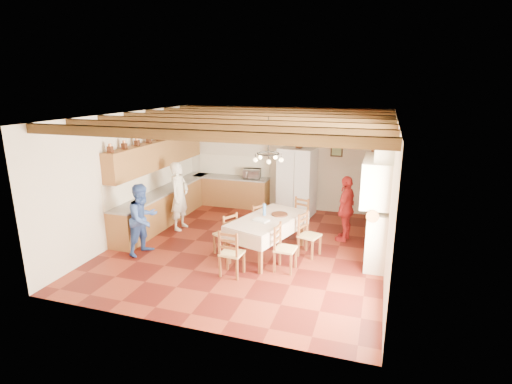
# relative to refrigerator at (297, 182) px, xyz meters

# --- Properties ---
(floor) EXTENTS (6.00, 6.50, 0.02)m
(floor) POSITION_rel_refrigerator_xyz_m (-0.55, -2.70, -0.97)
(floor) COLOR #4D140F
(floor) RESTS_ON ground
(ceiling) EXTENTS (6.00, 6.50, 0.02)m
(ceiling) POSITION_rel_refrigerator_xyz_m (-0.55, -2.70, 2.05)
(ceiling) COLOR white
(ceiling) RESTS_ON ground
(wall_back) EXTENTS (6.00, 0.02, 3.00)m
(wall_back) POSITION_rel_refrigerator_xyz_m (-0.55, 0.56, 0.54)
(wall_back) COLOR beige
(wall_back) RESTS_ON ground
(wall_front) EXTENTS (6.00, 0.02, 3.00)m
(wall_front) POSITION_rel_refrigerator_xyz_m (-0.55, -5.96, 0.54)
(wall_front) COLOR beige
(wall_front) RESTS_ON ground
(wall_left) EXTENTS (0.02, 6.50, 3.00)m
(wall_left) POSITION_rel_refrigerator_xyz_m (-3.56, -2.70, 0.54)
(wall_left) COLOR beige
(wall_left) RESTS_ON ground
(wall_right) EXTENTS (0.02, 6.50, 3.00)m
(wall_right) POSITION_rel_refrigerator_xyz_m (2.46, -2.70, 0.54)
(wall_right) COLOR beige
(wall_right) RESTS_ON ground
(ceiling_beams) EXTENTS (6.00, 6.30, 0.16)m
(ceiling_beams) POSITION_rel_refrigerator_xyz_m (-0.55, -2.70, 1.95)
(ceiling_beams) COLOR #3A2610
(ceiling_beams) RESTS_ON ground
(lower_cabinets_left) EXTENTS (0.60, 4.30, 0.86)m
(lower_cabinets_left) POSITION_rel_refrigerator_xyz_m (-3.25, -1.65, -0.53)
(lower_cabinets_left) COLOR brown
(lower_cabinets_left) RESTS_ON ground
(lower_cabinets_back) EXTENTS (2.30, 0.60, 0.86)m
(lower_cabinets_back) POSITION_rel_refrigerator_xyz_m (-2.10, 0.25, -0.53)
(lower_cabinets_back) COLOR brown
(lower_cabinets_back) RESTS_ON ground
(countertop_left) EXTENTS (0.62, 4.30, 0.04)m
(countertop_left) POSITION_rel_refrigerator_xyz_m (-3.25, -1.65, -0.08)
(countertop_left) COLOR gray
(countertop_left) RESTS_ON lower_cabinets_left
(countertop_back) EXTENTS (2.34, 0.62, 0.04)m
(countertop_back) POSITION_rel_refrigerator_xyz_m (-2.10, 0.25, -0.08)
(countertop_back) COLOR gray
(countertop_back) RESTS_ON lower_cabinets_back
(backsplash_left) EXTENTS (0.03, 4.30, 0.60)m
(backsplash_left) POSITION_rel_refrigerator_xyz_m (-3.54, -1.65, 0.24)
(backsplash_left) COLOR white
(backsplash_left) RESTS_ON ground
(backsplash_back) EXTENTS (2.30, 0.03, 0.60)m
(backsplash_back) POSITION_rel_refrigerator_xyz_m (-2.10, 0.54, 0.24)
(backsplash_back) COLOR white
(backsplash_back) RESTS_ON ground
(upper_cabinets) EXTENTS (0.35, 4.20, 0.70)m
(upper_cabinets) POSITION_rel_refrigerator_xyz_m (-3.38, -1.65, 0.89)
(upper_cabinets) COLOR brown
(upper_cabinets) RESTS_ON ground
(fireplace) EXTENTS (0.56, 1.60, 2.80)m
(fireplace) POSITION_rel_refrigerator_xyz_m (2.17, -2.50, 0.44)
(fireplace) COLOR beige
(fireplace) RESTS_ON ground
(wall_picture) EXTENTS (0.34, 0.03, 0.42)m
(wall_picture) POSITION_rel_refrigerator_xyz_m (1.00, 0.53, 0.89)
(wall_picture) COLOR #302113
(wall_picture) RESTS_ON ground
(refrigerator) EXTENTS (1.05, 0.91, 1.92)m
(refrigerator) POSITION_rel_refrigerator_xyz_m (0.00, 0.00, 0.00)
(refrigerator) COLOR silver
(refrigerator) RESTS_ON floor
(hutch) EXTENTS (0.57, 1.26, 2.25)m
(hutch) POSITION_rel_refrigerator_xyz_m (2.20, -0.50, 0.17)
(hutch) COLOR #331B0C
(hutch) RESTS_ON floor
(dining_table) EXTENTS (1.51, 2.14, 0.84)m
(dining_table) POSITION_rel_refrigerator_xyz_m (-0.02, -2.93, -0.20)
(dining_table) COLOR beige
(dining_table) RESTS_ON floor
(chandelier) EXTENTS (0.47, 0.47, 0.03)m
(chandelier) POSITION_rel_refrigerator_xyz_m (-0.02, -2.93, 1.29)
(chandelier) COLOR black
(chandelier) RESTS_ON ground
(chair_left_near) EXTENTS (0.55, 0.56, 0.96)m
(chair_left_near) POSITION_rel_refrigerator_xyz_m (-0.91, -3.17, -0.48)
(chair_left_near) COLOR brown
(chair_left_near) RESTS_ON floor
(chair_left_far) EXTENTS (0.55, 0.56, 0.96)m
(chair_left_far) POSITION_rel_refrigerator_xyz_m (-0.54, -2.31, -0.48)
(chair_left_far) COLOR brown
(chair_left_far) RESTS_ON floor
(chair_right_near) EXTENTS (0.42, 0.44, 0.96)m
(chair_right_near) POSITION_rel_refrigerator_xyz_m (0.54, -3.57, -0.48)
(chair_right_near) COLOR brown
(chair_right_near) RESTS_ON floor
(chair_right_far) EXTENTS (0.51, 0.52, 0.96)m
(chair_right_far) POSITION_rel_refrigerator_xyz_m (0.87, -2.72, -0.48)
(chair_right_far) COLOR brown
(chair_right_far) RESTS_ON floor
(chair_end_near) EXTENTS (0.44, 0.43, 0.96)m
(chair_end_near) POSITION_rel_refrigerator_xyz_m (-0.40, -4.08, -0.48)
(chair_end_near) COLOR brown
(chair_end_near) RESTS_ON floor
(chair_end_far) EXTENTS (0.53, 0.52, 0.96)m
(chair_end_far) POSITION_rel_refrigerator_xyz_m (0.40, -1.70, -0.48)
(chair_end_far) COLOR brown
(chair_end_far) RESTS_ON floor
(person_man) EXTENTS (0.44, 0.65, 1.75)m
(person_man) POSITION_rel_refrigerator_xyz_m (-2.61, -2.06, -0.09)
(person_man) COLOR silver
(person_man) RESTS_ON floor
(person_woman_blue) EXTENTS (0.77, 0.89, 1.58)m
(person_woman_blue) POSITION_rel_refrigerator_xyz_m (-2.62, -3.69, -0.17)
(person_woman_blue) COLOR #32509F
(person_woman_blue) RESTS_ON floor
(person_woman_red) EXTENTS (0.59, 0.99, 1.58)m
(person_woman_red) POSITION_rel_refrigerator_xyz_m (1.52, -1.56, -0.17)
(person_woman_red) COLOR #A72020
(person_woman_red) RESTS_ON floor
(microwave) EXTENTS (0.57, 0.43, 0.28)m
(microwave) POSITION_rel_refrigerator_xyz_m (-1.42, 0.25, 0.08)
(microwave) COLOR silver
(microwave) RESTS_ON countertop_back
(fridge_vase) EXTENTS (0.30, 0.30, 0.29)m
(fridge_vase) POSITION_rel_refrigerator_xyz_m (0.03, 0.00, 1.11)
(fridge_vase) COLOR #331B0C
(fridge_vase) RESTS_ON refrigerator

